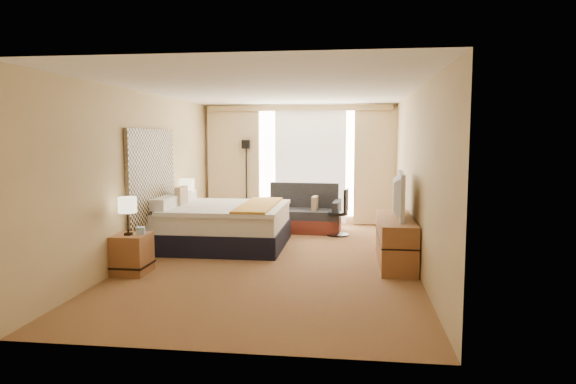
# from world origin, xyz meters

# --- Properties ---
(floor) EXTENTS (4.20, 7.00, 0.02)m
(floor) POSITION_xyz_m (0.00, 0.00, 0.00)
(floor) COLOR #581D19
(floor) RESTS_ON ground
(ceiling) EXTENTS (4.20, 7.00, 0.02)m
(ceiling) POSITION_xyz_m (0.00, 0.00, 2.60)
(ceiling) COLOR white
(ceiling) RESTS_ON wall_back
(wall_back) EXTENTS (4.20, 0.02, 2.60)m
(wall_back) POSITION_xyz_m (0.00, 3.50, 1.30)
(wall_back) COLOR #D7BA83
(wall_back) RESTS_ON ground
(wall_front) EXTENTS (4.20, 0.02, 2.60)m
(wall_front) POSITION_xyz_m (0.00, -3.50, 1.30)
(wall_front) COLOR #D7BA83
(wall_front) RESTS_ON ground
(wall_left) EXTENTS (0.02, 7.00, 2.60)m
(wall_left) POSITION_xyz_m (-2.10, 0.00, 1.30)
(wall_left) COLOR #D7BA83
(wall_left) RESTS_ON ground
(wall_right) EXTENTS (0.02, 7.00, 2.60)m
(wall_right) POSITION_xyz_m (2.10, 0.00, 1.30)
(wall_right) COLOR #D7BA83
(wall_right) RESTS_ON ground
(headboard) EXTENTS (0.06, 1.85, 1.50)m
(headboard) POSITION_xyz_m (-2.06, 0.20, 1.28)
(headboard) COLOR black
(headboard) RESTS_ON wall_left
(nightstand_left) EXTENTS (0.45, 0.52, 0.55)m
(nightstand_left) POSITION_xyz_m (-1.87, -1.05, 0.28)
(nightstand_left) COLOR #9C5B39
(nightstand_left) RESTS_ON floor
(nightstand_right) EXTENTS (0.45, 0.52, 0.55)m
(nightstand_right) POSITION_xyz_m (-1.87, 1.45, 0.28)
(nightstand_right) COLOR #9C5B39
(nightstand_right) RESTS_ON floor
(media_dresser) EXTENTS (0.50, 1.80, 0.70)m
(media_dresser) POSITION_xyz_m (1.83, 0.00, 0.35)
(media_dresser) COLOR #9C5B39
(media_dresser) RESTS_ON floor
(window) EXTENTS (2.30, 0.02, 2.30)m
(window) POSITION_xyz_m (0.25, 3.47, 1.32)
(window) COLOR silver
(window) RESTS_ON wall_back
(curtains) EXTENTS (4.12, 0.19, 2.56)m
(curtains) POSITION_xyz_m (-0.00, 3.39, 1.41)
(curtains) COLOR beige
(curtains) RESTS_ON floor
(bed) EXTENTS (2.13, 1.95, 1.04)m
(bed) POSITION_xyz_m (-1.06, 0.85, 0.38)
(bed) COLOR black
(bed) RESTS_ON floor
(loveseat) EXTENTS (1.58, 0.92, 0.96)m
(loveseat) POSITION_xyz_m (0.17, 2.50, 0.32)
(loveseat) COLOR maroon
(loveseat) RESTS_ON floor
(floor_lamp) EXTENTS (0.23, 0.23, 1.84)m
(floor_lamp) POSITION_xyz_m (-1.15, 3.30, 1.30)
(floor_lamp) COLOR black
(floor_lamp) RESTS_ON floor
(desk_chair) EXTENTS (0.44, 0.44, 0.91)m
(desk_chair) POSITION_xyz_m (0.95, 2.09, 0.40)
(desk_chair) COLOR black
(desk_chair) RESTS_ON floor
(lamp_left) EXTENTS (0.25, 0.25, 0.53)m
(lamp_left) POSITION_xyz_m (-1.89, -1.11, 0.96)
(lamp_left) COLOR black
(lamp_left) RESTS_ON nightstand_left
(lamp_right) EXTENTS (0.27, 0.27, 0.57)m
(lamp_right) POSITION_xyz_m (-1.91, 1.50, 0.99)
(lamp_right) COLOR black
(lamp_right) RESTS_ON nightstand_right
(tissue_box) EXTENTS (0.13, 0.13, 0.10)m
(tissue_box) POSITION_xyz_m (-1.75, -1.00, 0.60)
(tissue_box) COLOR #97BFE9
(tissue_box) RESTS_ON nightstand_left
(telephone) EXTENTS (0.22, 0.18, 0.08)m
(telephone) POSITION_xyz_m (-1.81, 1.63, 0.59)
(telephone) COLOR black
(telephone) RESTS_ON nightstand_right
(television) EXTENTS (0.22, 1.18, 0.68)m
(television) POSITION_xyz_m (1.78, -0.01, 1.04)
(television) COLOR black
(television) RESTS_ON media_dresser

